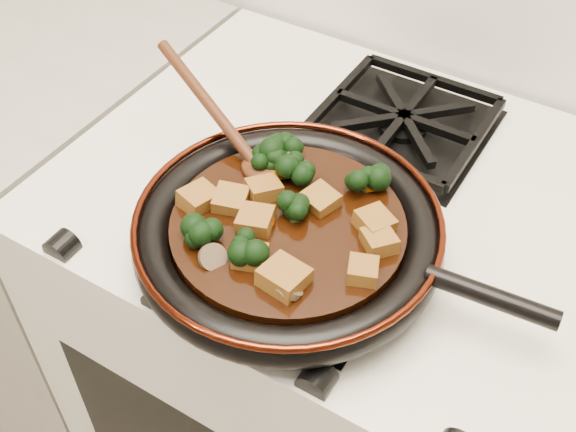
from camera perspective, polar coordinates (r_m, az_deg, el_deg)
The scene contains 33 objects.
stove at distance 1.30m, azimuth 4.05°, elevation -12.34°, with size 0.76×0.60×0.90m, color white.
burner_grate_front at distance 0.85m, azimuth 1.12°, elevation -2.59°, with size 0.23×0.23×0.03m, color black, non-canonical shape.
burner_grate_back at distance 1.04m, azimuth 9.09°, elevation 7.37°, with size 0.23×0.23×0.03m, color black, non-canonical shape.
skillet at distance 0.82m, azimuth 0.13°, elevation -1.31°, with size 0.48×0.36×0.05m.
braising_sauce at distance 0.82m, azimuth -0.00°, elevation -1.02°, with size 0.27×0.27×0.02m, color black.
tofu_cube_0 at distance 0.81m, azimuth 6.84°, elevation -0.49°, with size 0.04×0.04×0.02m, color brown.
tofu_cube_1 at distance 0.81m, azimuth -2.57°, elevation -0.35°, with size 0.04×0.04×0.02m, color brown.
tofu_cube_2 at distance 0.77m, azimuth -3.02°, elevation -3.21°, with size 0.04×0.03×0.02m, color brown.
tofu_cube_3 at distance 0.83m, azimuth 2.57°, elevation 1.27°, with size 0.03×0.04×0.02m, color brown.
tofu_cube_4 at distance 0.84m, azimuth -7.07°, elevation 1.37°, with size 0.04×0.03×0.02m, color brown.
tofu_cube_5 at distance 0.76m, azimuth 5.92°, elevation -4.34°, with size 0.03×0.03×0.02m, color brown.
tofu_cube_6 at distance 0.84m, azimuth -1.93°, elevation 2.09°, with size 0.04×0.03×0.02m, color brown.
tofu_cube_7 at distance 0.83m, azimuth -4.54°, elevation 1.23°, with size 0.04×0.04×0.02m, color brown.
tofu_cube_8 at distance 0.75m, azimuth -0.33°, elevation -4.90°, with size 0.04×0.04×0.02m, color brown.
tofu_cube_9 at distance 0.79m, azimuth 7.21°, elevation -1.99°, with size 0.04×0.03×0.02m, color brown.
broccoli_floret_0 at distance 0.86m, azimuth 0.83°, elevation 3.47°, with size 0.06×0.06×0.05m, color black, non-canonical shape.
broccoli_floret_1 at distance 0.79m, azimuth -6.99°, elevation -1.43°, with size 0.06×0.06×0.05m, color black, non-canonical shape.
broccoli_floret_2 at distance 0.88m, azimuth -1.33°, elevation 4.53°, with size 0.06×0.06×0.05m, color black, non-canonical shape.
broccoli_floret_3 at distance 0.89m, azimuth -0.38°, elevation 5.24°, with size 0.06×0.06×0.05m, color black, non-canonical shape.
broccoli_floret_4 at distance 0.85m, azimuth 6.20°, elevation 2.73°, with size 0.06×0.06×0.06m, color black, non-canonical shape.
broccoli_floret_5 at distance 0.81m, azimuth 0.58°, elevation 0.16°, with size 0.06×0.06×0.05m, color black, non-canonical shape.
broccoli_floret_6 at distance 0.87m, azimuth -1.63°, elevation 4.15°, with size 0.06×0.06×0.05m, color black, non-canonical shape.
broccoli_floret_7 at distance 0.77m, azimuth -3.14°, elevation -2.92°, with size 0.06×0.06×0.05m, color black, non-canonical shape.
carrot_coin_0 at distance 0.87m, azimuth -0.64°, elevation 3.55°, with size 0.03×0.03×0.01m, color #B24304.
carrot_coin_1 at distance 0.81m, azimuth -2.08°, elevation -0.47°, with size 0.03×0.03×0.01m, color #B24304.
carrot_coin_2 at distance 0.76m, azimuth -0.50°, elevation -4.09°, with size 0.03×0.03×0.01m, color #B24304.
carrot_coin_3 at distance 0.86m, azimuth 6.59°, elevation 2.63°, with size 0.03×0.03×0.01m, color #B24304.
carrot_coin_4 at distance 0.88m, azimuth -1.43°, elevation 4.26°, with size 0.03×0.03×0.01m, color #B24304.
carrot_coin_5 at distance 0.87m, azimuth -1.17°, elevation 3.83°, with size 0.03×0.03×0.01m, color #B24304.
mushroom_slice_0 at distance 0.88m, azimuth 0.67°, elevation 4.40°, with size 0.03×0.03×0.01m, color brown.
mushroom_slice_1 at distance 0.74m, azimuth -0.01°, elevation -5.67°, with size 0.03×0.03×0.01m, color brown.
mushroom_slice_2 at distance 0.77m, azimuth -5.97°, elevation -3.25°, with size 0.03×0.03×0.01m, color brown.
wooden_spoon at distance 0.90m, azimuth -4.47°, elevation 6.52°, with size 0.14×0.08×0.22m.
Camera 1 is at (0.28, 1.06, 1.55)m, focal length 45.00 mm.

